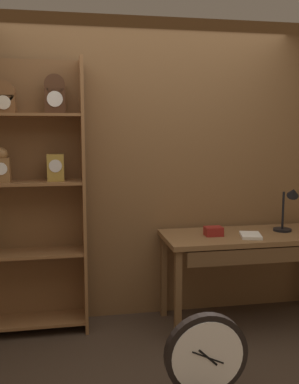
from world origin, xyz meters
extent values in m
cube|color=brown|center=(0.00, 1.29, 1.30)|extent=(4.80, 0.05, 2.60)
cube|color=brown|center=(-0.56, 1.07, 1.11)|extent=(0.02, 0.31, 2.22)
cube|color=brown|center=(-1.17, 1.21, 1.11)|extent=(1.24, 0.01, 2.22)
cube|color=brown|center=(-1.17, 1.07, 0.09)|extent=(1.19, 0.29, 0.02)
cube|color=brown|center=(-1.17, 1.07, 0.66)|extent=(1.19, 0.29, 0.02)
cube|color=brown|center=(-1.17, 1.07, 1.24)|extent=(1.19, 0.29, 0.02)
cube|color=brown|center=(-1.17, 1.07, 1.77)|extent=(1.19, 0.29, 0.02)
cube|color=brown|center=(-1.15, 1.08, 1.85)|extent=(0.17, 0.09, 0.14)
cylinder|color=brown|center=(-1.15, 1.08, 1.95)|extent=(0.17, 0.09, 0.17)
cylinder|color=silver|center=(-1.15, 1.03, 1.86)|extent=(0.11, 0.01, 0.11)
cube|color=olive|center=(-1.19, 1.05, 1.35)|extent=(0.12, 0.11, 0.19)
sphere|color=olive|center=(-1.19, 1.05, 1.47)|extent=(0.10, 0.10, 0.10)
cylinder|color=white|center=(-1.19, 0.99, 1.36)|extent=(0.09, 0.01, 0.09)
cube|color=#472816|center=(-0.77, 1.09, 1.88)|extent=(0.16, 0.09, 0.19)
cylinder|color=#472816|center=(-0.77, 1.09, 2.01)|extent=(0.16, 0.09, 0.16)
cylinder|color=white|center=(-0.77, 1.04, 1.90)|extent=(0.12, 0.01, 0.12)
cube|color=#B28C38|center=(-0.78, 1.06, 1.36)|extent=(0.13, 0.08, 0.22)
cylinder|color=silver|center=(-0.78, 1.02, 1.38)|extent=(0.10, 0.01, 0.10)
cube|color=brown|center=(0.81, 0.92, 0.76)|extent=(1.47, 0.62, 0.04)
cube|color=brown|center=(0.13, 0.66, 0.37)|extent=(0.05, 0.05, 0.74)
cube|color=brown|center=(0.13, 1.18, 0.37)|extent=(0.05, 0.05, 0.74)
cube|color=brown|center=(0.81, 0.63, 0.67)|extent=(1.25, 0.03, 0.12)
cylinder|color=black|center=(1.14, 0.96, 0.79)|extent=(0.16, 0.16, 0.02)
cylinder|color=black|center=(1.14, 0.96, 0.97)|extent=(0.02, 0.02, 0.32)
cone|color=black|center=(1.20, 0.91, 1.13)|extent=(0.14, 0.16, 0.13)
cube|color=maroon|center=(0.49, 0.91, 0.82)|extent=(0.14, 0.11, 0.07)
cube|color=silver|center=(0.78, 0.81, 0.80)|extent=(0.21, 0.25, 0.02)
cylinder|color=black|center=(0.11, -0.11, 0.30)|extent=(0.52, 0.06, 0.52)
cylinder|color=white|center=(0.11, -0.14, 0.30)|extent=(0.45, 0.01, 0.45)
cube|color=black|center=(0.11, -0.14, 0.30)|extent=(0.12, 0.01, 0.12)
cube|color=black|center=(0.11, -0.14, 0.30)|extent=(0.20, 0.01, 0.10)
camera|label=1|loc=(-0.69, -2.53, 1.67)|focal=41.40mm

